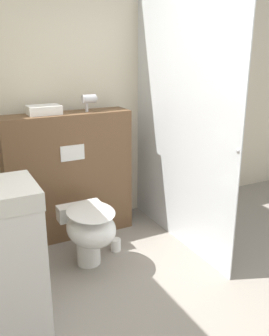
% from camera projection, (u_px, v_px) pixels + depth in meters
% --- Properties ---
extents(wall_back, '(8.00, 0.06, 2.50)m').
position_uv_depth(wall_back, '(87.00, 101.00, 3.70)').
color(wall_back, beige).
rests_on(wall_back, ground_plane).
extents(partition_panel, '(1.18, 0.29, 1.20)m').
position_uv_depth(partition_panel, '(69.00, 176.00, 3.53)').
color(partition_panel, brown).
rests_on(partition_panel, ground_plane).
extents(shower_glass, '(0.04, 1.58, 2.20)m').
position_uv_depth(shower_glass, '(180.00, 126.00, 3.29)').
color(shower_glass, silver).
rests_on(shower_glass, ground_plane).
extents(toilet, '(0.39, 0.59, 0.52)m').
position_uv_depth(toilet, '(89.00, 229.00, 3.06)').
color(toilet, white).
rests_on(toilet, ground_plane).
extents(hair_drier, '(0.15, 0.08, 0.16)m').
position_uv_depth(hair_drier, '(90.00, 99.00, 3.39)').
color(hair_drier, '#B7B7BC').
rests_on(hair_drier, partition_panel).
extents(folded_towel, '(0.28, 0.20, 0.08)m').
position_uv_depth(folded_towel, '(44.00, 110.00, 3.28)').
color(folded_towel, white).
rests_on(folded_towel, partition_panel).
extents(spare_toilet_roll, '(0.09, 0.09, 0.11)m').
position_uv_depth(spare_toilet_roll, '(116.00, 245.00, 3.38)').
color(spare_toilet_roll, white).
rests_on(spare_toilet_roll, ground_plane).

